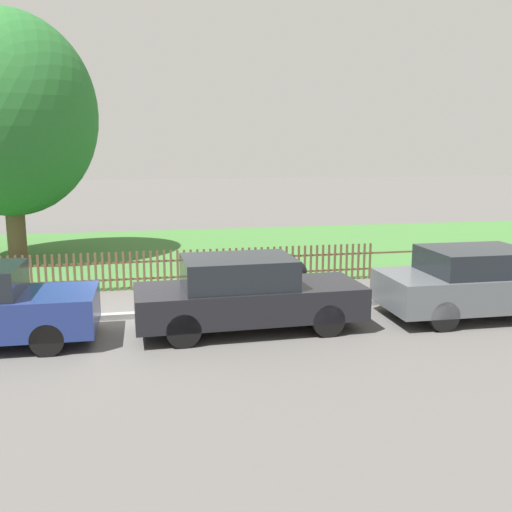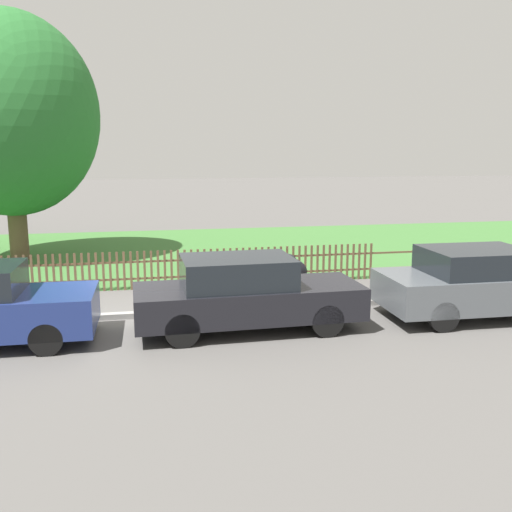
{
  "view_description": "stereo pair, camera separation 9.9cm",
  "coord_description": "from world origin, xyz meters",
  "px_view_note": "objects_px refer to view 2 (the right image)",
  "views": [
    {
      "loc": [
        0.52,
        -12.02,
        3.57
      ],
      "look_at": [
        3.2,
        0.93,
        1.1
      ],
      "focal_mm": 40.0,
      "sensor_mm": 36.0,
      "label": 1
    },
    {
      "loc": [
        0.62,
        -12.04,
        3.57
      ],
      "look_at": [
        3.2,
        0.93,
        1.1
      ],
      "focal_mm": 40.0,
      "sensor_mm": 36.0,
      "label": 2
    }
  ],
  "objects_px": {
    "covered_motorcycle": "(274,272)",
    "tree_mid_park": "(9,115)",
    "parked_car_navy_estate": "(245,294)",
    "parked_car_red_compact": "(482,282)"
  },
  "relations": [
    {
      "from": "parked_car_navy_estate",
      "to": "parked_car_red_compact",
      "type": "xyz_separation_m",
      "value": [
        5.18,
        -0.06,
        0.0
      ]
    },
    {
      "from": "parked_car_red_compact",
      "to": "covered_motorcycle",
      "type": "height_order",
      "value": "parked_car_red_compact"
    },
    {
      "from": "parked_car_navy_estate",
      "to": "covered_motorcycle",
      "type": "bearing_deg",
      "value": 63.44
    },
    {
      "from": "parked_car_navy_estate",
      "to": "covered_motorcycle",
      "type": "relative_size",
      "value": 2.43
    },
    {
      "from": "parked_car_red_compact",
      "to": "covered_motorcycle",
      "type": "relative_size",
      "value": 2.4
    },
    {
      "from": "covered_motorcycle",
      "to": "tree_mid_park",
      "type": "bearing_deg",
      "value": 140.44
    },
    {
      "from": "covered_motorcycle",
      "to": "tree_mid_park",
      "type": "xyz_separation_m",
      "value": [
        -7.1,
        6.43,
        4.0
      ]
    },
    {
      "from": "parked_car_navy_estate",
      "to": "parked_car_red_compact",
      "type": "bearing_deg",
      "value": -1.85
    },
    {
      "from": "parked_car_red_compact",
      "to": "covered_motorcycle",
      "type": "xyz_separation_m",
      "value": [
        -4.05,
        2.43,
        -0.11
      ]
    },
    {
      "from": "parked_car_red_compact",
      "to": "parked_car_navy_estate",
      "type": "bearing_deg",
      "value": -179.82
    }
  ]
}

